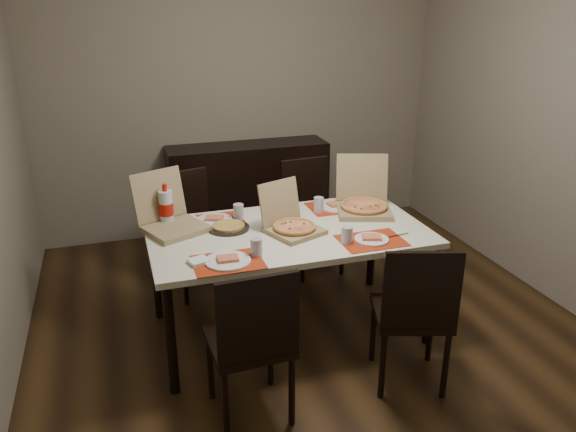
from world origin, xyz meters
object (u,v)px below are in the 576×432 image
Objects in this scene: chair_near_left at (252,339)px; chair_far_right at (310,210)px; sideboard at (249,191)px; dining_table at (288,240)px; chair_far_left at (191,226)px; chair_near_right at (414,310)px; pizza_box_center at (291,224)px; soda_bottle at (166,208)px; dip_bowl at (290,218)px.

chair_far_right is at bearing 61.35° from chair_near_left.
sideboard is at bearing 110.68° from chair_far_right.
dining_table is 1.04m from chair_far_right.
chair_far_right is at bearing 61.97° from dining_table.
chair_far_left is 1.01m from chair_far_right.
sideboard is 1.61× the size of chair_far_left.
chair_near_left and chair_far_left have the same top height.
chair_near_left and chair_near_right have the same top height.
chair_far_left is at bearing -177.18° from chair_far_right.
dining_table is (-0.16, -1.75, 0.23)m from sideboard.
dining_table is 0.94m from chair_near_left.
pizza_box_center is at bearing 122.01° from chair_near_right.
chair_near_left is 0.95m from chair_near_right.
chair_far_right reaches higher than dining_table.
dining_table is at bearing -118.03° from chair_far_right.
pizza_box_center reaches higher than chair_far_right.
dining_table is at bearing 121.72° from chair_near_right.
chair_near_right is 1.00× the size of chair_far_left.
dining_table is 1.94× the size of chair_far_right.
chair_far_left reaches higher than sideboard.
chair_near_right and chair_far_right have the same top height.
chair_near_right is at bearing -82.54° from sideboard.
soda_bottle reaches higher than chair_far_left.
soda_bottle is (-0.22, -0.52, 0.36)m from chair_far_left.
pizza_box_center is at bearing -66.16° from dining_table.
chair_near_right is 0.96m from pizza_box_center.
pizza_box_center reaches higher than chair_near_left.
dip_bowl is (0.59, -0.68, 0.25)m from chair_far_left.
pizza_box_center reaches higher than sideboard.
pizza_box_center is (-0.47, -0.94, 0.29)m from chair_far_right.
dining_table is 4.15× the size of pizza_box_center.
soda_bottle reaches higher than sideboard.
sideboard is 2.58m from chair_near_right.
chair_far_right is at bearing 25.01° from soda_bottle.
soda_bottle is (-0.81, 0.16, 0.11)m from dip_bowl.
soda_bottle reaches higher than chair_near_left.
sideboard is 1.13m from chair_far_left.
chair_far_left is 0.67m from soda_bottle.
sideboard is 14.12× the size of dip_bowl.
chair_near_left is 1.00× the size of chair_far_right.
chair_near_right is (0.50, -0.80, -0.17)m from dining_table.
dip_bowl is (-0.43, 0.98, 0.25)m from chair_near_right.
chair_near_left is 1.23m from soda_bottle.
chair_far_left is 8.75× the size of dip_bowl.
dining_table is at bearing 60.65° from chair_near_left.
sideboard is at bearing 85.22° from pizza_box_center.
chair_near_left is at bearing -117.94° from dip_bowl.
chair_far_left is (-1.02, 1.66, 0.00)m from chair_near_right.
chair_near_right reaches higher than sideboard.
chair_far_left is 2.14× the size of pizza_box_center.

